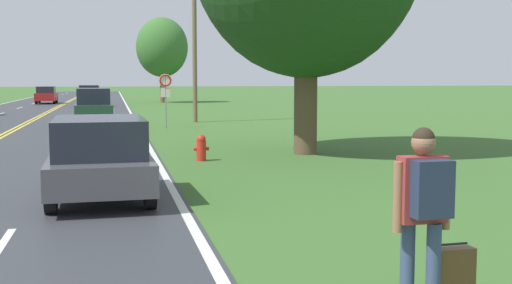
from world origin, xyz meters
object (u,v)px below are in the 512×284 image
object	(u,v)px
hitchhiker_person	(424,200)
traffic_sign	(165,87)
tree_far_back	(162,47)
car_maroon_suv_mid_near	(89,95)
fire_hydrant	(201,148)
car_red_sedan_mid_far	(46,95)
suitcase	(452,276)
car_dark_grey_hatchback_nearest	(100,156)
car_dark_green_van_approaching	(94,107)

from	to	relation	value
hitchhiker_person	traffic_sign	distance (m)	24.25
tree_far_back	car_maroon_suv_mid_near	xyz separation A→B (m)	(-6.66, -7.93, -4.38)
fire_hydrant	car_red_sedan_mid_far	size ratio (longest dim) A/B	0.16
car_red_sedan_mid_far	suitcase	bearing A→B (deg)	-171.23
traffic_sign	tree_far_back	xyz separation A→B (m)	(2.37, 32.99, 3.42)
fire_hydrant	traffic_sign	world-z (taller)	traffic_sign
traffic_sign	car_dark_grey_hatchback_nearest	world-z (taller)	traffic_sign
car_red_sedan_mid_far	fire_hydrant	bearing A→B (deg)	-169.94
traffic_sign	suitcase	bearing A→B (deg)	-87.82
hitchhiker_person	suitcase	world-z (taller)	hitchhiker_person
tree_far_back	car_dark_grey_hatchback_nearest	size ratio (longest dim) A/B	2.19
suitcase	car_dark_grey_hatchback_nearest	bearing A→B (deg)	26.33
tree_far_back	car_maroon_suv_mid_near	world-z (taller)	tree_far_back
car_maroon_suv_mid_near	car_red_sedan_mid_far	bearing A→B (deg)	-153.36
car_maroon_suv_mid_near	hitchhiker_person	bearing A→B (deg)	3.53
traffic_sign	car_dark_green_van_approaching	world-z (taller)	traffic_sign
hitchhiker_person	car_maroon_suv_mid_near	world-z (taller)	hitchhiker_person
fire_hydrant	car_maroon_suv_mid_near	xyz separation A→B (m)	(-4.29, 37.26, 0.57)
traffic_sign	car_maroon_suv_mid_near	xyz separation A→B (m)	(-4.29, 25.07, -0.95)
tree_far_back	car_dark_green_van_approaching	distance (m)	32.00
car_dark_green_van_approaching	car_red_sedan_mid_far	distance (m)	31.16
hitchhiker_person	car_dark_grey_hatchback_nearest	world-z (taller)	hitchhiker_person
traffic_sign	car_dark_green_van_approaching	distance (m)	3.86
tree_far_back	car_dark_grey_hatchback_nearest	world-z (taller)	tree_far_back
car_dark_green_van_approaching	car_red_sedan_mid_far	size ratio (longest dim) A/B	0.87
hitchhiker_person	suitcase	size ratio (longest dim) A/B	2.83
tree_far_back	car_dark_grey_hatchback_nearest	xyz separation A→B (m)	(-5.01, -50.51, -4.49)
hitchhiker_person	tree_far_back	bearing A→B (deg)	-3.71
fire_hydrant	car_maroon_suv_mid_near	world-z (taller)	car_maroon_suv_mid_near
tree_far_back	car_dark_green_van_approaching	world-z (taller)	tree_far_back
tree_far_back	car_dark_green_van_approaching	size ratio (longest dim) A/B	2.05
car_dark_green_van_approaching	car_red_sedan_mid_far	world-z (taller)	car_dark_green_van_approaching
car_dark_green_van_approaching	suitcase	bearing A→B (deg)	7.52
car_red_sedan_mid_far	car_dark_grey_hatchback_nearest	bearing A→B (deg)	-174.01
car_maroon_suv_mid_near	car_red_sedan_mid_far	distance (m)	8.53
traffic_sign	car_red_sedan_mid_far	size ratio (longest dim) A/B	0.54
hitchhiker_person	car_dark_green_van_approaching	world-z (taller)	car_dark_green_van_approaching
suitcase	tree_far_back	xyz separation A→B (m)	(1.45, 57.16, 5.02)
traffic_sign	hitchhiker_person	bearing A→B (deg)	-88.70
fire_hydrant	car_dark_green_van_approaching	size ratio (longest dim) A/B	0.18
fire_hydrant	car_dark_grey_hatchback_nearest	world-z (taller)	car_dark_grey_hatchback_nearest
fire_hydrant	car_maroon_suv_mid_near	size ratio (longest dim) A/B	0.17
car_dark_green_van_approaching	car_maroon_suv_mid_near	bearing A→B (deg)	-179.20
car_dark_grey_hatchback_nearest	tree_far_back	bearing A→B (deg)	172.74
traffic_sign	tree_far_back	bearing A→B (deg)	85.90
car_red_sedan_mid_far	car_dark_green_van_approaching	bearing A→B (deg)	-171.13
hitchhiker_person	fire_hydrant	distance (m)	12.06
traffic_sign	car_red_sedan_mid_far	bearing A→B (deg)	104.45
tree_far_back	car_red_sedan_mid_far	xyz separation A→B (m)	(-10.75, -0.45, -4.49)
car_dark_green_van_approaching	car_red_sedan_mid_far	bearing A→B (deg)	-172.26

